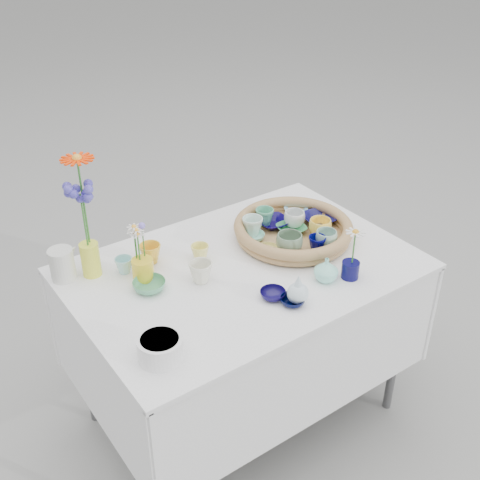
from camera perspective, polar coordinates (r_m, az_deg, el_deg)
ground at (r=2.74m, az=0.25°, el=-15.97°), size 80.00×80.00×0.00m
display_table at (r=2.74m, az=0.25°, el=-15.97°), size 1.26×0.86×0.77m
wicker_tray at (r=2.40m, az=5.05°, el=0.94°), size 0.47×0.47×0.08m
tray_ceramic_0 at (r=2.46m, az=3.17°, el=1.65°), size 0.14×0.14×0.03m
tray_ceramic_1 at (r=2.50m, az=7.51°, el=1.99°), size 0.16×0.16×0.03m
tray_ceramic_2 at (r=2.40m, az=7.60°, el=1.18°), size 0.12×0.12×0.07m
tray_ceramic_3 at (r=2.42m, az=4.90°, el=1.05°), size 0.13×0.13×0.03m
tray_ceramic_4 at (r=2.27m, az=4.70°, el=-0.34°), size 0.12×0.12×0.08m
tray_ceramic_5 at (r=2.36m, az=1.27°, el=0.31°), size 0.10×0.10×0.03m
tray_ceramic_6 at (r=2.38m, az=1.19°, el=1.30°), size 0.10×0.10×0.08m
tray_ceramic_7 at (r=2.45m, az=5.18°, el=1.99°), size 0.11×0.11×0.07m
tray_ceramic_8 at (r=2.56m, az=5.34°, el=2.73°), size 0.13×0.13×0.02m
tray_ceramic_9 at (r=2.30m, az=7.32°, el=-0.37°), size 0.08×0.08×0.06m
tray_ceramic_10 at (r=2.28m, az=2.64°, el=-0.98°), size 0.10×0.10×0.03m
tray_ceramic_11 at (r=2.33m, az=8.16°, el=0.11°), size 0.09×0.09×0.07m
tray_ceramic_12 at (r=2.46m, az=2.34°, el=2.21°), size 0.08×0.08×0.07m
loose_ceramic_0 at (r=2.27m, az=-8.49°, el=-1.27°), size 0.11×0.11×0.08m
loose_ceramic_1 at (r=2.26m, az=-3.82°, el=-1.20°), size 0.08×0.08×0.06m
loose_ceramic_2 at (r=2.13m, az=-8.60°, el=-4.30°), size 0.15×0.15×0.04m
loose_ceramic_3 at (r=2.14m, az=-3.74°, el=-3.06°), size 0.11×0.11×0.08m
loose_ceramic_4 at (r=2.07m, az=3.13°, el=-5.17°), size 0.09×0.09×0.03m
loose_ceramic_5 at (r=2.23m, az=-10.95°, el=-2.37°), size 0.08×0.08×0.06m
loose_ceramic_6 at (r=2.05m, az=5.01°, el=-5.77°), size 0.09×0.09×0.03m
fluted_bowl at (r=1.84m, az=-7.57°, el=-10.12°), size 0.17×0.17×0.07m
bud_vase_paleblue at (r=2.03m, az=5.52°, el=-4.61°), size 0.09×0.09×0.11m
bud_vase_seafoam at (r=2.16m, az=8.17°, el=-2.79°), size 0.09×0.09×0.09m
bud_vase_cobalt at (r=2.20m, az=10.41°, el=-2.79°), size 0.08×0.08×0.06m
single_daisy at (r=2.15m, az=10.74°, el=-0.70°), size 0.10×0.10×0.14m
tall_vase_yellow at (r=2.23m, az=-13.98°, el=-1.78°), size 0.07×0.07×0.13m
gerbera at (r=2.13m, az=-14.62°, el=3.50°), size 0.17×0.17×0.34m
hydrangea at (r=2.14m, az=-14.57°, el=1.84°), size 0.09×0.09×0.28m
white_pitcher at (r=2.23m, az=-16.51°, el=-2.23°), size 0.14×0.11×0.12m
daisy_cup at (r=2.17m, az=-9.19°, el=-2.79°), size 0.10×0.10×0.08m
daisy_posy at (r=2.12m, az=-9.42°, el=0.11°), size 0.09×0.09×0.15m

